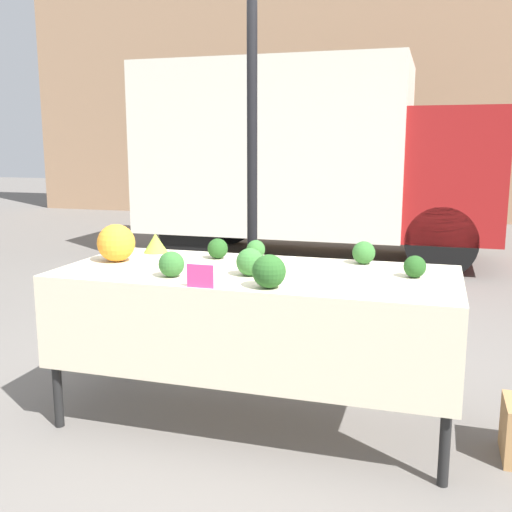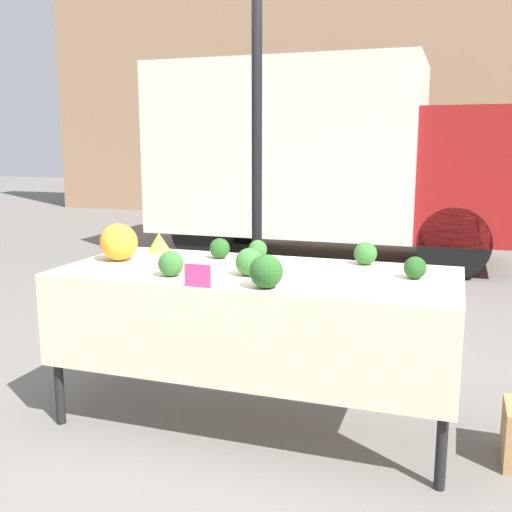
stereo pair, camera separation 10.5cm
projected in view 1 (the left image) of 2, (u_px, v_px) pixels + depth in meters
The scene contains 15 objects.
ground_plane at pixel (256, 418), 3.37m from camera, with size 40.00×40.00×0.00m, color slate.
building_facade at pixel (396, 53), 11.74m from camera, with size 16.00×0.60×6.52m.
tent_pole at pixel (252, 166), 4.03m from camera, with size 0.07×0.07×2.75m.
parked_truck at pixel (307, 155), 7.92m from camera, with size 4.55×1.92×2.54m.
market_table at pixel (252, 291), 3.17m from camera, with size 2.12×0.92×0.85m.
orange_cauliflower at pixel (116, 243), 3.44m from camera, with size 0.22×0.22×0.22m.
romanesco_head at pixel (156, 243), 3.73m from camera, with size 0.15×0.15×0.12m.
broccoli_head_0 at pixel (218, 249), 3.54m from camera, with size 0.12×0.12×0.12m.
broccoli_head_1 at pixel (269, 271), 2.81m from camera, with size 0.16×0.16×0.16m.
broccoli_head_2 at pixel (250, 262), 3.08m from camera, with size 0.14×0.14×0.14m.
broccoli_head_3 at pixel (171, 264), 3.05m from camera, with size 0.13×0.13×0.13m.
broccoli_head_4 at pixel (415, 267), 3.04m from camera, with size 0.11×0.11×0.11m.
broccoli_head_5 at pixel (364, 253), 3.38m from camera, with size 0.13×0.13×0.13m.
broccoli_head_6 at pixel (256, 249), 3.54m from camera, with size 0.11×0.11×0.11m.
price_sign at pixel (200, 276), 2.82m from camera, with size 0.13×0.01×0.11m.
Camera 1 is at (0.90, -3.01, 1.52)m, focal length 42.00 mm.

